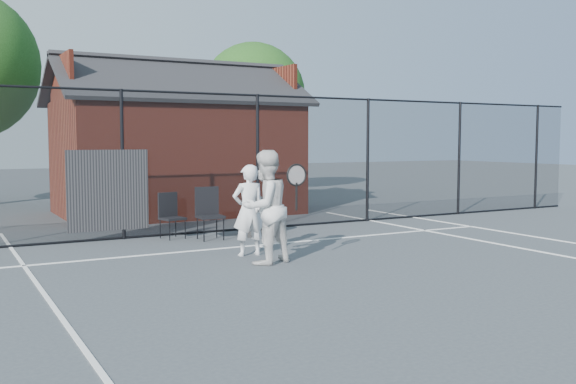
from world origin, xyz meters
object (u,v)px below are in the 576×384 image
player_front (249,210)px  chair_left (173,216)px  waste_bin (255,217)px  chair_right (210,214)px  player_back (265,207)px  clubhouse (176,154)px

player_front → chair_left: (-0.53, 2.47, -0.34)m
player_front → waste_bin: size_ratio=1.96×
chair_right → waste_bin: size_ratio=1.27×
player_front → player_back: player_back is taller
player_back → chair_right: player_back is taller
clubhouse → player_back: clubhouse is taller
chair_left → chair_right: chair_right is taller
chair_left → waste_bin: 1.69m
clubhouse → player_back: bearing=-98.6°
player_front → chair_left: player_front is taller
clubhouse → player_front: bearing=-99.0°
clubhouse → chair_right: 5.12m
player_front → player_back: (-0.08, -0.79, 0.13)m
clubhouse → chair_right: clubhouse is taller
chair_right → waste_bin: chair_right is taller
clubhouse → chair_right: (-1.00, -4.90, -1.09)m
chair_right → waste_bin: (1.00, 0.00, -0.11)m
player_back → chair_left: 3.32m
player_back → chair_left: bearing=97.9°
player_back → waste_bin: bearing=67.2°
clubhouse → chair_right: size_ratio=6.35×
clubhouse → waste_bin: bearing=-90.1°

